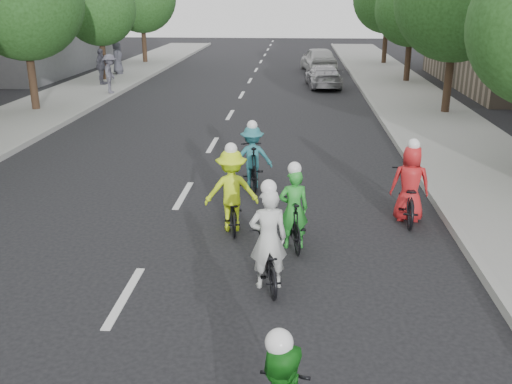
# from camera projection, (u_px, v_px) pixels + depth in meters

# --- Properties ---
(ground) EXTENTS (120.00, 120.00, 0.00)m
(ground) POSITION_uv_depth(u_px,v_px,m) (125.00, 297.00, 9.30)
(ground) COLOR black
(ground) RESTS_ON ground
(curb_left) EXTENTS (0.18, 80.00, 0.18)m
(curb_left) POSITION_uv_depth(u_px,v_px,m) (34.00, 139.00, 19.10)
(curb_left) COLOR #999993
(curb_left) RESTS_ON ground
(sidewalk_right) EXTENTS (4.00, 80.00, 0.15)m
(sidewalk_right) POSITION_uv_depth(u_px,v_px,m) (461.00, 147.00, 18.16)
(sidewalk_right) COLOR gray
(sidewalk_right) RESTS_ON ground
(curb_right) EXTENTS (0.18, 80.00, 0.18)m
(curb_right) POSITION_uv_depth(u_px,v_px,m) (399.00, 146.00, 18.28)
(curb_right) COLOR #999993
(curb_right) RESTS_ON ground
(tree_l_4) EXTENTS (4.00, 4.00, 5.97)m
(tree_l_4) POSITION_uv_depth(u_px,v_px,m) (99.00, 9.00, 31.18)
(tree_l_4) COLOR black
(tree_l_4) RESTS_ON ground
(tree_r_2) EXTENTS (4.00, 4.00, 5.97)m
(tree_r_2) POSITION_uv_depth(u_px,v_px,m) (412.00, 9.00, 30.59)
(tree_r_2) COLOR black
(tree_r_2) RESTS_ON ground
(cyclist_0) EXTENTS (0.86, 2.01, 1.83)m
(cyclist_0) POSITION_uv_depth(u_px,v_px,m) (409.00, 191.00, 12.34)
(cyclist_0) COLOR black
(cyclist_0) RESTS_ON ground
(cyclist_1) EXTENTS (1.12, 1.91, 1.74)m
(cyclist_1) POSITION_uv_depth(u_px,v_px,m) (252.00, 161.00, 14.44)
(cyclist_1) COLOR black
(cyclist_1) RESTS_ON ground
(cyclist_2) EXTENTS (0.85, 1.66, 1.89)m
(cyclist_2) POSITION_uv_depth(u_px,v_px,m) (268.00, 252.00, 9.50)
(cyclist_2) COLOR black
(cyclist_2) RESTS_ON ground
(cyclist_3) EXTENTS (1.20, 1.63, 1.87)m
(cyclist_3) POSITION_uv_depth(u_px,v_px,m) (232.00, 197.00, 11.79)
(cyclist_3) COLOR black
(cyclist_3) RESTS_ON ground
(cyclist_4) EXTENTS (0.71, 1.64, 1.73)m
(cyclist_4) POSITION_uv_depth(u_px,v_px,m) (293.00, 217.00, 11.01)
(cyclist_4) COLOR black
(cyclist_4) RESTS_ON ground
(follow_car_lead) EXTENTS (2.05, 4.24, 1.19)m
(follow_car_lead) POSITION_uv_depth(u_px,v_px,m) (323.00, 76.00, 30.30)
(follow_car_lead) COLOR #A8A7AC
(follow_car_lead) RESTS_ON ground
(follow_car_trail) EXTENTS (2.45, 4.83, 1.58)m
(follow_car_trail) POSITION_uv_depth(u_px,v_px,m) (319.00, 59.00, 36.50)
(follow_car_trail) COLOR silver
(follow_car_trail) RESTS_ON ground
(spectator_0) EXTENTS (0.85, 1.29, 1.86)m
(spectator_0) POSITION_uv_depth(u_px,v_px,m) (110.00, 74.00, 27.51)
(spectator_0) COLOR #565462
(spectator_0) RESTS_ON sidewalk_left
(spectator_1) EXTENTS (0.51, 1.12, 1.87)m
(spectator_1) POSITION_uv_depth(u_px,v_px,m) (101.00, 67.00, 30.21)
(spectator_1) COLOR #454550
(spectator_1) RESTS_ON sidewalk_left
(spectator_2) EXTENTS (0.93, 1.10, 1.90)m
(spectator_2) POSITION_uv_depth(u_px,v_px,m) (118.00, 58.00, 34.37)
(spectator_2) COLOR #494955
(spectator_2) RESTS_ON sidewalk_left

